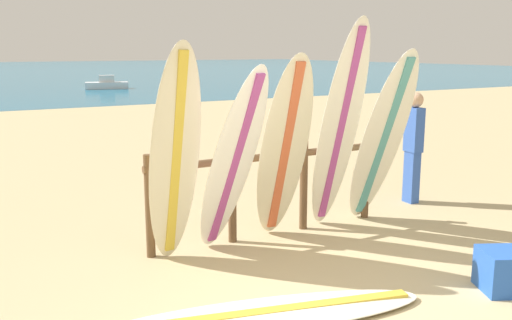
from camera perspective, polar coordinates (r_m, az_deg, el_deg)
name	(u,v)px	position (r m, az deg, el deg)	size (l,w,h in m)	color
surfboard_rack	(269,178)	(6.26, 1.35, -1.85)	(2.88, 0.09, 1.05)	brown
surfboard_leaning_far_left	(175,156)	(5.37, -8.19, 0.43)	(0.56, 0.57, 2.16)	beige
surfboard_leaning_left	(233,162)	(5.54, -2.36, -0.23)	(0.71, 1.00, 1.95)	white
surfboard_leaning_center_left	(284,149)	(5.97, 2.86, 1.09)	(0.63, 0.83, 2.05)	beige
surfboard_leaning_center	(339,129)	(6.28, 8.40, 3.13)	(0.61, 1.00, 2.41)	white
surfboard_leaning_center_right	(382,140)	(6.63, 12.62, 2.01)	(0.66, 1.05, 2.09)	white
surfboard_lying_on_sand	(264,315)	(4.55, 0.81, -15.40)	(2.74, 1.20, 0.08)	white
beachgoer_standing	(413,143)	(7.89, 15.62, 1.71)	(0.20, 0.25, 1.51)	#3359B2
small_boat_offshore	(107,84)	(30.97, -14.84, 7.43)	(2.33, 1.38, 0.71)	silver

